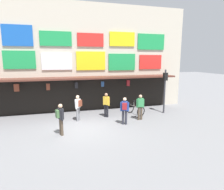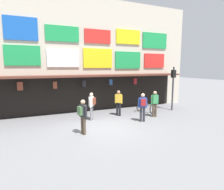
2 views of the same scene
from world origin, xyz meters
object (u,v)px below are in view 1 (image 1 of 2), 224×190
pedestrian_in_blue (60,117)px  pedestrian_in_purple (140,105)px  traffic_light_far (165,84)px  pedestrian_in_yellow (106,103)px  pedestrian_in_white (78,106)px  pedestrian_in_green (125,109)px  bicycle_parked (135,109)px

pedestrian_in_blue → pedestrian_in_purple: 5.24m
traffic_light_far → pedestrian_in_yellow: traffic_light_far is taller
traffic_light_far → pedestrian_in_white: size_ratio=1.90×
pedestrian_in_blue → pedestrian_in_green: size_ratio=1.00×
pedestrian_in_white → pedestrian_in_blue: bearing=-118.0°
traffic_light_far → pedestrian_in_purple: bearing=-156.1°
bicycle_parked → pedestrian_in_blue: (-5.25, -2.48, 0.59)m
traffic_light_far → pedestrian_in_blue: size_ratio=1.90×
traffic_light_far → pedestrian_in_white: bearing=-178.2°
pedestrian_in_blue → pedestrian_in_yellow: same height
pedestrian_in_green → traffic_light_far: bearing=24.6°
pedestrian_in_blue → pedestrian_in_green: same height
traffic_light_far → pedestrian_in_purple: (-2.38, -1.05, -1.16)m
bicycle_parked → pedestrian_in_blue: size_ratio=0.80×
pedestrian_in_purple → bicycle_parked: bearing=81.6°
pedestrian_in_white → pedestrian_in_yellow: bearing=9.7°
bicycle_parked → pedestrian_in_blue: bearing=-154.7°
pedestrian_in_white → pedestrian_in_purple: (3.92, -0.86, 0.00)m
pedestrian_in_white → pedestrian_in_green: bearing=-29.7°
traffic_light_far → pedestrian_in_green: 4.21m
traffic_light_far → bicycle_parked: traffic_light_far is taller
pedestrian_in_white → pedestrian_in_purple: 4.01m
pedestrian_in_white → pedestrian_in_yellow: 1.98m
pedestrian_in_blue → pedestrian_in_purple: bearing=14.4°
traffic_light_far → bicycle_parked: size_ratio=2.39×
traffic_light_far → pedestrian_in_green: traffic_light_far is taller
bicycle_parked → pedestrian_in_yellow: pedestrian_in_yellow is taller
traffic_light_far → pedestrian_in_blue: bearing=-162.4°
pedestrian_in_purple → pedestrian_in_green: 1.44m
pedestrian_in_green → pedestrian_in_yellow: size_ratio=1.00×
bicycle_parked → pedestrian_in_white: size_ratio=0.80×
traffic_light_far → pedestrian_in_white: 6.41m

